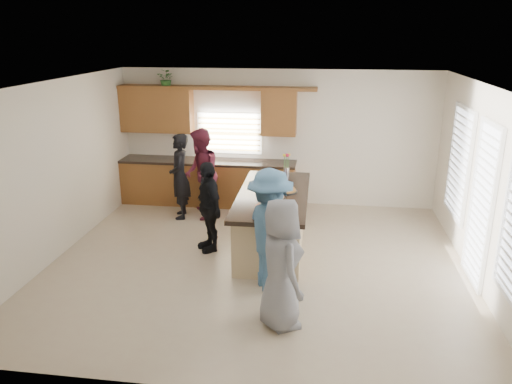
# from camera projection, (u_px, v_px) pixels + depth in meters

# --- Properties ---
(floor) EXTENTS (6.50, 6.50, 0.00)m
(floor) POSITION_uv_depth(u_px,v_px,m) (257.00, 263.00, 7.95)
(floor) COLOR #BEAC8D
(floor) RESTS_ON ground
(room_shell) EXTENTS (6.52, 6.02, 2.81)m
(room_shell) POSITION_uv_depth(u_px,v_px,m) (257.00, 146.00, 7.36)
(room_shell) COLOR silver
(room_shell) RESTS_ON ground
(back_cabinetry) EXTENTS (4.08, 0.66, 2.46)m
(back_cabinetry) POSITION_uv_depth(u_px,v_px,m) (206.00, 162.00, 10.43)
(back_cabinetry) COLOR brown
(back_cabinetry) RESTS_ON ground
(right_wall_glazing) EXTENTS (0.06, 4.00, 2.25)m
(right_wall_glazing) POSITION_uv_depth(u_px,v_px,m) (484.00, 194.00, 6.98)
(right_wall_glazing) COLOR white
(right_wall_glazing) RESTS_ON ground
(island) EXTENTS (1.19, 2.72, 0.95)m
(island) POSITION_uv_depth(u_px,v_px,m) (273.00, 221.00, 8.43)
(island) COLOR tan
(island) RESTS_ON ground
(platter_front) EXTENTS (0.41, 0.41, 0.17)m
(platter_front) POSITION_uv_depth(u_px,v_px,m) (273.00, 197.00, 8.00)
(platter_front) COLOR black
(platter_front) RESTS_ON island
(platter_mid) EXTENTS (0.39, 0.39, 0.16)m
(platter_mid) POSITION_uv_depth(u_px,v_px,m) (286.00, 190.00, 8.34)
(platter_mid) COLOR black
(platter_mid) RESTS_ON island
(platter_back) EXTENTS (0.36, 0.36, 0.15)m
(platter_back) POSITION_uv_depth(u_px,v_px,m) (264.00, 180.00, 8.93)
(platter_back) COLOR black
(platter_back) RESTS_ON island
(salad_bowl) EXTENTS (0.33, 0.33, 0.13)m
(salad_bowl) POSITION_uv_depth(u_px,v_px,m) (266.00, 210.00, 7.28)
(salad_bowl) COLOR #D75A27
(salad_bowl) RESTS_ON island
(clear_cup) EXTENTS (0.09, 0.09, 0.09)m
(clear_cup) POSITION_uv_depth(u_px,v_px,m) (291.00, 213.00, 7.23)
(clear_cup) COLOR white
(clear_cup) RESTS_ON island
(plate_stack) EXTENTS (0.22, 0.22, 0.05)m
(plate_stack) POSITION_uv_depth(u_px,v_px,m) (277.00, 179.00, 8.97)
(plate_stack) COLOR #A77EB7
(plate_stack) RESTS_ON island
(flower_vase) EXTENTS (0.14, 0.14, 0.43)m
(flower_vase) POSITION_uv_depth(u_px,v_px,m) (286.00, 164.00, 9.21)
(flower_vase) COLOR silver
(flower_vase) RESTS_ON island
(potted_plant) EXTENTS (0.42, 0.39, 0.38)m
(potted_plant) POSITION_uv_depth(u_px,v_px,m) (167.00, 79.00, 10.10)
(potted_plant) COLOR #316C2B
(potted_plant) RESTS_ON back_cabinetry
(woman_left_back) EXTENTS (0.55, 0.69, 1.67)m
(woman_left_back) POSITION_uv_depth(u_px,v_px,m) (180.00, 176.00, 9.65)
(woman_left_back) COLOR black
(woman_left_back) RESTS_ON ground
(woman_left_mid) EXTENTS (0.89, 1.02, 1.76)m
(woman_left_mid) POSITION_uv_depth(u_px,v_px,m) (201.00, 174.00, 9.63)
(woman_left_mid) COLOR maroon
(woman_left_mid) RESTS_ON ground
(woman_left_front) EXTENTS (0.80, 0.95, 1.52)m
(woman_left_front) POSITION_uv_depth(u_px,v_px,m) (209.00, 207.00, 8.22)
(woman_left_front) COLOR black
(woman_left_front) RESTS_ON ground
(woman_right_back) EXTENTS (1.08, 1.31, 1.77)m
(woman_right_back) POSITION_uv_depth(u_px,v_px,m) (270.00, 231.00, 6.91)
(woman_right_back) COLOR #3F678B
(woman_right_back) RESTS_ON ground
(woman_right_front) EXTENTS (0.84, 0.96, 1.66)m
(woman_right_front) POSITION_uv_depth(u_px,v_px,m) (281.00, 264.00, 6.04)
(woman_right_front) COLOR slate
(woman_right_front) RESTS_ON ground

